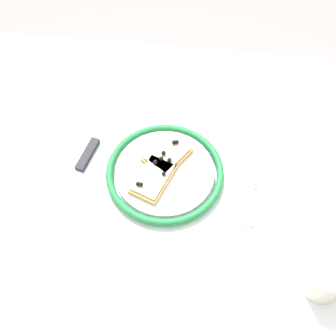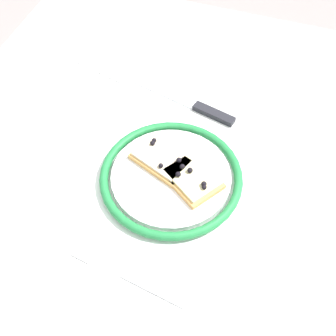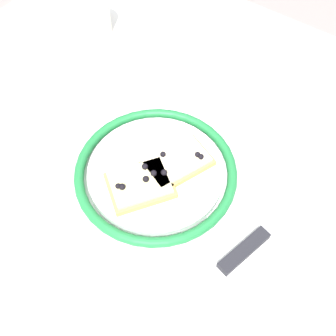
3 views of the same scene
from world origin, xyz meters
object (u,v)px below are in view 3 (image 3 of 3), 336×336
at_px(fork, 69,116).
at_px(cup, 92,16).
at_px(plate, 154,171).
at_px(knife, 259,237).
at_px(pizza_slice_near, 177,163).
at_px(dining_table, 171,184).
at_px(pizza_slice_far, 139,184).

relative_size(fork, cup, 2.59).
bearing_deg(fork, plate, -2.36).
xyz_separation_m(knife, fork, (-0.39, 0.01, -0.00)).
bearing_deg(pizza_slice_near, dining_table, 144.07).
distance_m(fork, cup, 0.24).
relative_size(pizza_slice_near, knife, 0.52).
xyz_separation_m(dining_table, knife, (0.19, -0.04, 0.09)).
bearing_deg(dining_table, pizza_slice_far, -91.69).
relative_size(plate, cup, 3.35).
bearing_deg(knife, pizza_slice_near, 171.34).
distance_m(pizza_slice_near, knife, 0.17).
relative_size(pizza_slice_near, pizza_slice_far, 1.01).
distance_m(dining_table, pizza_slice_near, 0.11).
height_order(dining_table, knife, knife).
bearing_deg(pizza_slice_near, plate, -135.00).
distance_m(plate, fork, 0.20).
distance_m(pizza_slice_far, knife, 0.20).
bearing_deg(plate, knife, 0.29).
distance_m(pizza_slice_near, cup, 0.39).
bearing_deg(pizza_slice_far, plate, 91.42).
height_order(fork, cup, cup).
distance_m(dining_table, cup, 0.38).
height_order(pizza_slice_near, pizza_slice_far, same).
relative_size(dining_table, cup, 13.98).
height_order(pizza_slice_far, fork, pizza_slice_far).
xyz_separation_m(pizza_slice_near, pizza_slice_far, (-0.03, -0.07, 0.00)).
xyz_separation_m(pizza_slice_far, knife, (0.19, 0.04, -0.02)).
bearing_deg(pizza_slice_far, fork, 166.34).
relative_size(dining_table, knife, 4.57).
distance_m(plate, cup, 0.38).
bearing_deg(cup, plate, -33.85).
bearing_deg(pizza_slice_far, pizza_slice_near, 69.07).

